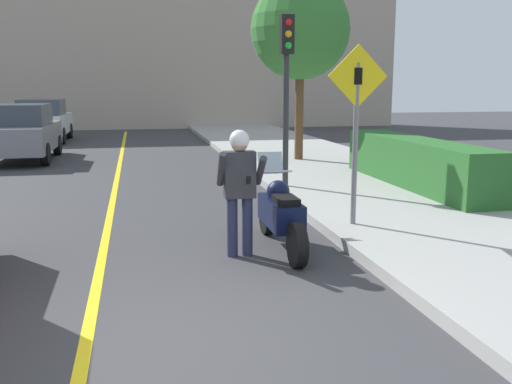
% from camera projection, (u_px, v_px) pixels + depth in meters
% --- Properties ---
extents(ground_plane, '(80.00, 80.00, 0.00)m').
position_uv_depth(ground_plane, '(156.00, 347.00, 4.89)').
color(ground_plane, '#38383A').
extents(sidewalk_curb, '(4.40, 44.00, 0.16)m').
position_uv_depth(sidewalk_curb, '(433.00, 213.00, 9.70)').
color(sidewalk_curb, '#9E9E99').
rests_on(sidewalk_curb, ground).
extents(road_center_line, '(0.12, 36.00, 0.01)m').
position_uv_depth(road_center_line, '(112.00, 207.00, 10.54)').
color(road_center_line, yellow).
rests_on(road_center_line, ground).
extents(building_backdrop, '(28.00, 1.20, 9.42)m').
position_uv_depth(building_backdrop, '(135.00, 36.00, 29.04)').
color(building_backdrop, '#B2A38E').
rests_on(building_backdrop, ground).
extents(motorcycle, '(0.62, 2.21, 1.27)m').
position_uv_depth(motorcycle, '(281.00, 214.00, 7.77)').
color(motorcycle, black).
rests_on(motorcycle, ground).
extents(person_biker, '(0.59, 0.46, 1.66)m').
position_uv_depth(person_biker, '(240.00, 180.00, 7.33)').
color(person_biker, '#282D4C').
rests_on(person_biker, ground).
extents(crossing_sign, '(0.91, 0.08, 2.64)m').
position_uv_depth(crossing_sign, '(356.00, 118.00, 8.33)').
color(crossing_sign, slate).
rests_on(crossing_sign, sidewalk_curb).
extents(traffic_light, '(0.26, 0.30, 3.44)m').
position_uv_depth(traffic_light, '(287.00, 68.00, 11.45)').
color(traffic_light, '#2D2D30').
rests_on(traffic_light, sidewalk_curb).
extents(hedge_row, '(0.90, 5.28, 0.97)m').
position_uv_depth(hedge_row, '(416.00, 162.00, 11.89)').
color(hedge_row, '#286028').
rests_on(hedge_row, sidewalk_curb).
extents(street_tree, '(2.73, 2.73, 4.95)m').
position_uv_depth(street_tree, '(300.00, 30.00, 15.59)').
color(street_tree, brown).
rests_on(street_tree, sidewalk_curb).
extents(parked_car_grey, '(1.88, 4.20, 1.68)m').
position_uv_depth(parked_car_grey, '(21.00, 132.00, 16.90)').
color(parked_car_grey, black).
rests_on(parked_car_grey, ground).
extents(parked_car_white, '(1.88, 4.20, 1.68)m').
position_uv_depth(parked_car_white, '(43.00, 120.00, 22.76)').
color(parked_car_white, black).
rests_on(parked_car_white, ground).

